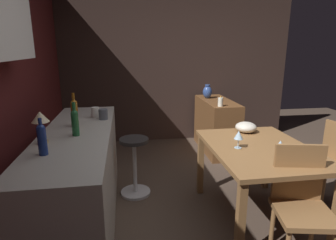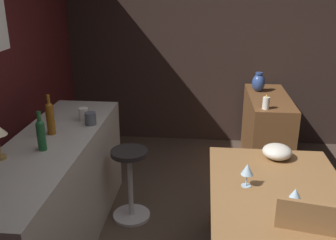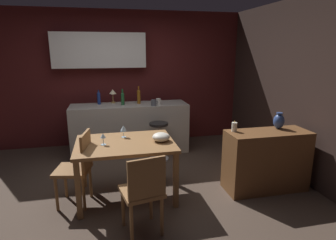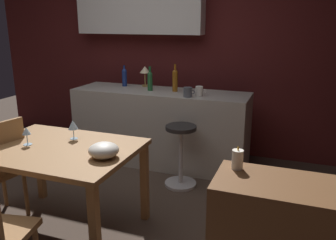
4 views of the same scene
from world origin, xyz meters
name	(u,v)px [view 2 (image 2 of 4)]	position (x,y,z in m)	size (l,w,h in m)	color
wall_side_right	(206,42)	(2.55, 0.30, 1.30)	(0.10, 4.40, 2.60)	#33231E
dining_table	(278,199)	(-0.03, -0.21, 0.65)	(1.22, 0.90, 0.74)	olive
kitchen_counter	(53,196)	(0.18, 1.44, 0.45)	(2.10, 0.60, 0.90)	#B2ADA3
sideboard_cabinet	(266,131)	(1.84, -0.42, 0.41)	(1.10, 0.44, 0.82)	brown
bar_stool	(130,183)	(0.62, 0.92, 0.35)	(0.34, 0.34, 0.66)	#262323
wine_glass_left	(295,194)	(-0.29, -0.25, 0.85)	(0.07, 0.07, 0.15)	silver
wine_glass_right	(247,170)	(-0.03, 0.01, 0.86)	(0.08, 0.08, 0.16)	silver
fruit_bowl	(277,152)	(0.42, -0.27, 0.80)	(0.22, 0.22, 0.11)	beige
wine_bottle_amber	(50,117)	(0.36, 1.48, 1.04)	(0.06, 0.06, 0.32)	#8C5114
wine_bottle_green	(41,133)	(0.06, 1.43, 1.03)	(0.06, 0.06, 0.29)	#1E592D
cup_slate	(91,118)	(0.59, 1.23, 0.95)	(0.13, 0.09, 0.11)	#515660
cup_white	(84,114)	(0.69, 1.32, 0.95)	(0.12, 0.08, 0.11)	white
pillar_candle_tall	(266,103)	(1.40, -0.31, 0.88)	(0.07, 0.07, 0.15)	white
vase_ceramic_blue	(258,83)	(2.04, -0.32, 0.92)	(0.15, 0.15, 0.22)	#334C8C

